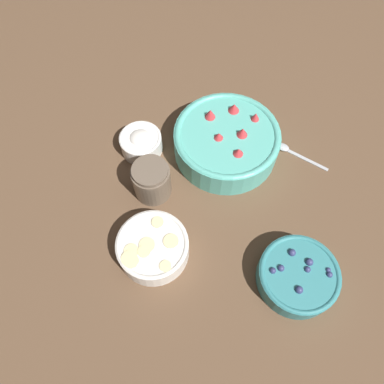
{
  "coord_description": "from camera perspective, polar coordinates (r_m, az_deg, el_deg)",
  "views": [
    {
      "loc": [
        0.12,
        -0.41,
        0.78
      ],
      "look_at": [
        -0.08,
        -0.07,
        0.04
      ],
      "focal_mm": 35.0,
      "sensor_mm": 36.0,
      "label": 1
    }
  ],
  "objects": [
    {
      "name": "bowl_bananas",
      "position": [
        0.8,
        -6.0,
        -8.35
      ],
      "size": [
        0.15,
        0.15,
        0.06
      ],
      "color": "white",
      "rests_on": "ground_plane"
    },
    {
      "name": "bowl_blueberries",
      "position": [
        0.81,
        15.85,
        -12.16
      ],
      "size": [
        0.16,
        0.16,
        0.06
      ],
      "color": "teal",
      "rests_on": "ground_plane"
    },
    {
      "name": "jar_chocolate",
      "position": [
        0.85,
        -6.15,
        1.66
      ],
      "size": [
        0.09,
        0.09,
        0.09
      ],
      "color": "brown",
      "rests_on": "ground_plane"
    },
    {
      "name": "bowl_cream",
      "position": [
        0.93,
        -7.78,
        7.58
      ],
      "size": [
        0.1,
        0.1,
        0.06
      ],
      "color": "white",
      "rests_on": "ground_plane"
    },
    {
      "name": "spoon",
      "position": [
        0.97,
        15.03,
        5.93
      ],
      "size": [
        0.14,
        0.02,
        0.01
      ],
      "color": "#B2B2B7",
      "rests_on": "ground_plane"
    },
    {
      "name": "bowl_strawberries",
      "position": [
        0.91,
        5.29,
        7.85
      ],
      "size": [
        0.25,
        0.25,
        0.1
      ],
      "color": "#56B7A8",
      "rests_on": "ground_plane"
    },
    {
      "name": "ground_plane",
      "position": [
        0.89,
        6.67,
        -0.06
      ],
      "size": [
        4.0,
        4.0,
        0.0
      ],
      "primitive_type": "plane",
      "color": "brown"
    }
  ]
}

